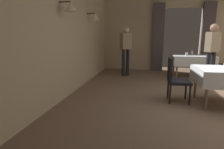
{
  "coord_description": "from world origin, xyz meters",
  "views": [
    {
      "loc": [
        -1.38,
        -3.62,
        1.34
      ],
      "look_at": [
        -2.11,
        0.31,
        0.53
      ],
      "focal_mm": 29.15,
      "sensor_mm": 36.0,
      "label": 1
    }
  ],
  "objects_px": {
    "dining_table_far": "(193,59)",
    "flower_vase_far": "(192,52)",
    "person_diner_standing_aside": "(212,49)",
    "chair_mid_left": "(175,78)",
    "person_waiter_by_doorway": "(126,47)",
    "glass_far_b": "(187,54)"
  },
  "relations": [
    {
      "from": "chair_mid_left",
      "to": "flower_vase_far",
      "type": "relative_size",
      "value": 5.16
    },
    {
      "from": "flower_vase_far",
      "to": "glass_far_b",
      "type": "distance_m",
      "value": 0.45
    },
    {
      "from": "dining_table_far",
      "to": "person_diner_standing_aside",
      "type": "relative_size",
      "value": 0.78
    },
    {
      "from": "person_diner_standing_aside",
      "to": "chair_mid_left",
      "type": "bearing_deg",
      "value": -125.75
    },
    {
      "from": "chair_mid_left",
      "to": "person_diner_standing_aside",
      "type": "distance_m",
      "value": 2.12
    },
    {
      "from": "chair_mid_left",
      "to": "dining_table_far",
      "type": "bearing_deg",
      "value": 70.45
    },
    {
      "from": "chair_mid_left",
      "to": "person_diner_standing_aside",
      "type": "relative_size",
      "value": 0.54
    },
    {
      "from": "dining_table_far",
      "to": "chair_mid_left",
      "type": "relative_size",
      "value": 1.43
    },
    {
      "from": "dining_table_far",
      "to": "flower_vase_far",
      "type": "height_order",
      "value": "flower_vase_far"
    },
    {
      "from": "dining_table_far",
      "to": "person_waiter_by_doorway",
      "type": "xyz_separation_m",
      "value": [
        -2.28,
        -0.19,
        0.38
      ]
    },
    {
      "from": "glass_far_b",
      "to": "chair_mid_left",
      "type": "bearing_deg",
      "value": -105.81
    },
    {
      "from": "chair_mid_left",
      "to": "glass_far_b",
      "type": "relative_size",
      "value": 8.32
    },
    {
      "from": "dining_table_far",
      "to": "person_waiter_by_doorway",
      "type": "distance_m",
      "value": 2.32
    },
    {
      "from": "dining_table_far",
      "to": "flower_vase_far",
      "type": "bearing_deg",
      "value": 88.23
    },
    {
      "from": "chair_mid_left",
      "to": "person_waiter_by_doorway",
      "type": "relative_size",
      "value": 0.54
    },
    {
      "from": "dining_table_far",
      "to": "glass_far_b",
      "type": "height_order",
      "value": "glass_far_b"
    },
    {
      "from": "glass_far_b",
      "to": "person_diner_standing_aside",
      "type": "relative_size",
      "value": 0.06
    },
    {
      "from": "dining_table_far",
      "to": "flower_vase_far",
      "type": "distance_m",
      "value": 0.28
    },
    {
      "from": "dining_table_far",
      "to": "person_diner_standing_aside",
      "type": "height_order",
      "value": "person_diner_standing_aside"
    },
    {
      "from": "dining_table_far",
      "to": "flower_vase_far",
      "type": "xyz_separation_m",
      "value": [
        0.01,
        0.2,
        0.21
      ]
    },
    {
      "from": "flower_vase_far",
      "to": "chair_mid_left",
      "type": "bearing_deg",
      "value": -108.43
    },
    {
      "from": "chair_mid_left",
      "to": "glass_far_b",
      "type": "distance_m",
      "value": 2.63
    }
  ]
}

